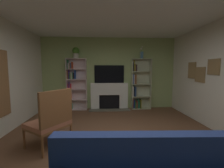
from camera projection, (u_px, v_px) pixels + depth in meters
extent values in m
plane|color=brown|center=(116.00, 149.00, 2.89)|extent=(7.29, 7.29, 0.00)
cube|color=#9FB673|center=(109.00, 74.00, 5.80)|extent=(5.17, 0.06, 2.72)
cube|color=olive|center=(214.00, 67.00, 3.72)|extent=(0.03, 0.41, 0.39)
cube|color=#40524F|center=(213.00, 67.00, 3.72)|extent=(0.01, 0.35, 0.33)
cube|color=olive|center=(200.00, 75.00, 4.24)|extent=(0.03, 0.41, 0.43)
cube|color=#9E984C|center=(200.00, 75.00, 4.24)|extent=(0.01, 0.35, 0.37)
cube|color=olive|center=(192.00, 70.00, 4.63)|extent=(0.03, 0.37, 0.50)
cube|color=#49608A|center=(192.00, 70.00, 4.63)|extent=(0.01, 0.31, 0.44)
cube|color=white|center=(95.00, 102.00, 5.75)|extent=(0.32, 0.18, 0.55)
cube|color=white|center=(123.00, 102.00, 5.82)|extent=(0.32, 0.18, 0.55)
cube|color=white|center=(109.00, 89.00, 5.73)|extent=(1.41, 0.18, 0.45)
cube|color=black|center=(109.00, 101.00, 5.84)|extent=(0.78, 0.08, 0.55)
cube|color=#5F5C4F|center=(110.00, 110.00, 5.57)|extent=(1.51, 0.30, 0.03)
cube|color=black|center=(109.00, 74.00, 5.74)|extent=(1.12, 0.06, 0.67)
cube|color=silver|center=(67.00, 84.00, 5.58)|extent=(0.02, 0.27, 1.92)
cube|color=silver|center=(86.00, 84.00, 5.62)|extent=(0.02, 0.27, 1.92)
cube|color=silver|center=(77.00, 84.00, 5.73)|extent=(0.73, 0.02, 1.92)
cube|color=silver|center=(77.00, 109.00, 5.70)|extent=(0.70, 0.27, 0.02)
cube|color=beige|center=(69.00, 105.00, 5.70)|extent=(0.02, 0.16, 0.31)
cube|color=#224F91|center=(70.00, 105.00, 5.68)|extent=(0.04, 0.21, 0.29)
cube|color=olive|center=(71.00, 106.00, 5.69)|extent=(0.02, 0.20, 0.27)
cube|color=#2D724A|center=(72.00, 106.00, 5.71)|extent=(0.03, 0.16, 0.21)
cube|color=silver|center=(77.00, 100.00, 5.66)|extent=(0.70, 0.27, 0.02)
cube|color=beige|center=(68.00, 97.00, 5.64)|extent=(0.02, 0.22, 0.21)
cube|color=beige|center=(70.00, 97.00, 5.64)|extent=(0.04, 0.21, 0.21)
cube|color=#A52F35|center=(71.00, 97.00, 5.66)|extent=(0.03, 0.18, 0.21)
cube|color=silver|center=(77.00, 90.00, 5.62)|extent=(0.70, 0.27, 0.02)
cube|color=#B32537|center=(68.00, 87.00, 5.63)|extent=(0.04, 0.15, 0.19)
cube|color=#573775|center=(69.00, 86.00, 5.61)|extent=(0.04, 0.18, 0.28)
cube|color=red|center=(71.00, 87.00, 5.63)|extent=(0.03, 0.16, 0.20)
cube|color=silver|center=(77.00, 79.00, 5.58)|extent=(0.70, 0.27, 0.02)
cube|color=#915D2F|center=(68.00, 75.00, 5.56)|extent=(0.02, 0.21, 0.30)
cube|color=#4C307B|center=(69.00, 75.00, 5.59)|extent=(0.03, 0.15, 0.33)
cube|color=#267738|center=(70.00, 76.00, 5.59)|extent=(0.04, 0.16, 0.22)
cube|color=beige|center=(72.00, 76.00, 5.58)|extent=(0.04, 0.19, 0.23)
cube|color=#357A4D|center=(73.00, 76.00, 5.59)|extent=(0.03, 0.18, 0.25)
cube|color=black|center=(74.00, 76.00, 5.59)|extent=(0.04, 0.17, 0.24)
cube|color=navy|center=(75.00, 75.00, 5.60)|extent=(0.04, 0.16, 0.32)
cube|color=silver|center=(76.00, 69.00, 5.54)|extent=(0.70, 0.27, 0.02)
cube|color=#28673D|center=(68.00, 64.00, 5.54)|extent=(0.04, 0.16, 0.32)
cube|color=beige|center=(69.00, 66.00, 5.53)|extent=(0.04, 0.21, 0.21)
cube|color=olive|center=(70.00, 66.00, 5.55)|extent=(0.03, 0.17, 0.21)
cube|color=#305086|center=(71.00, 66.00, 5.53)|extent=(0.02, 0.22, 0.21)
cube|color=#B13A1C|center=(72.00, 65.00, 5.53)|extent=(0.03, 0.22, 0.25)
cube|color=silver|center=(76.00, 59.00, 5.51)|extent=(0.70, 0.27, 0.02)
cube|color=beige|center=(132.00, 84.00, 5.72)|extent=(0.02, 0.27, 1.92)
cube|color=beige|center=(150.00, 84.00, 5.76)|extent=(0.02, 0.27, 1.92)
cube|color=beige|center=(140.00, 84.00, 5.87)|extent=(0.73, 0.02, 1.92)
cube|color=beige|center=(141.00, 108.00, 5.84)|extent=(0.70, 0.27, 0.02)
cube|color=brown|center=(132.00, 103.00, 5.84)|extent=(0.04, 0.16, 0.39)
cube|color=#203995|center=(134.00, 104.00, 5.84)|extent=(0.03, 0.16, 0.34)
cube|color=#396838|center=(135.00, 105.00, 5.82)|extent=(0.04, 0.23, 0.25)
cube|color=#AB3424|center=(137.00, 104.00, 5.82)|extent=(0.02, 0.22, 0.31)
cube|color=#206C43|center=(138.00, 104.00, 5.84)|extent=(0.04, 0.18, 0.33)
cube|color=#207F54|center=(139.00, 104.00, 5.86)|extent=(0.03, 0.16, 0.27)
cube|color=olive|center=(140.00, 104.00, 5.83)|extent=(0.03, 0.22, 0.35)
cube|color=beige|center=(141.00, 96.00, 5.79)|extent=(0.70, 0.27, 0.02)
cube|color=beige|center=(133.00, 91.00, 5.76)|extent=(0.04, 0.22, 0.38)
cube|color=black|center=(134.00, 91.00, 5.79)|extent=(0.03, 0.16, 0.41)
cube|color=#304980|center=(135.00, 92.00, 5.78)|extent=(0.04, 0.19, 0.36)
cube|color=beige|center=(141.00, 84.00, 5.74)|extent=(0.70, 0.27, 0.02)
cube|color=#345095|center=(133.00, 79.00, 5.71)|extent=(0.03, 0.22, 0.37)
cube|color=beige|center=(134.00, 79.00, 5.74)|extent=(0.04, 0.17, 0.35)
cube|color=#98572A|center=(135.00, 79.00, 5.72)|extent=(0.04, 0.23, 0.35)
cube|color=beige|center=(141.00, 71.00, 5.69)|extent=(0.70, 0.27, 0.02)
cube|color=black|center=(133.00, 67.00, 5.66)|extent=(0.03, 0.23, 0.35)
cube|color=olive|center=(134.00, 66.00, 5.69)|extent=(0.03, 0.17, 0.41)
cube|color=olive|center=(135.00, 68.00, 5.70)|extent=(0.03, 0.18, 0.28)
cube|color=black|center=(136.00, 68.00, 5.71)|extent=(0.03, 0.16, 0.25)
cube|color=beige|center=(142.00, 59.00, 5.65)|extent=(0.70, 0.27, 0.02)
cylinder|color=beige|center=(76.00, 56.00, 5.48)|extent=(0.19, 0.19, 0.18)
sphere|color=#427424|center=(76.00, 51.00, 5.46)|extent=(0.25, 0.25, 0.25)
cylinder|color=teal|center=(142.00, 55.00, 5.62)|extent=(0.12, 0.12, 0.26)
cylinder|color=#4C7F3F|center=(142.00, 50.00, 5.62)|extent=(0.01, 0.01, 0.10)
sphere|color=white|center=(142.00, 49.00, 5.61)|extent=(0.06, 0.06, 0.06)
cylinder|color=#4C7F3F|center=(141.00, 50.00, 5.60)|extent=(0.01, 0.01, 0.11)
sphere|color=white|center=(141.00, 49.00, 5.59)|extent=(0.06, 0.06, 0.06)
cylinder|color=#4C7F3F|center=(142.00, 49.00, 5.58)|extent=(0.01, 0.01, 0.18)
sphere|color=white|center=(142.00, 47.00, 5.57)|extent=(0.04, 0.04, 0.04)
cube|color=#2F4794|center=(150.00, 156.00, 1.53)|extent=(2.00, 0.25, 0.48)
cylinder|color=brown|center=(42.00, 146.00, 2.59)|extent=(0.04, 0.04, 0.42)
cylinder|color=brown|center=(71.00, 133.00, 3.14)|extent=(0.04, 0.04, 0.42)
cylinder|color=brown|center=(24.00, 138.00, 2.90)|extent=(0.04, 0.04, 0.42)
cylinder|color=brown|center=(53.00, 127.00, 3.45)|extent=(0.04, 0.04, 0.42)
cube|color=#B36A4E|center=(48.00, 123.00, 2.99)|extent=(0.92, 0.93, 0.08)
cube|color=brown|center=(48.00, 126.00, 3.00)|extent=(0.92, 0.93, 0.04)
cube|color=brown|center=(57.00, 109.00, 2.81)|extent=(0.45, 0.60, 0.73)
cube|color=#956D48|center=(134.00, 145.00, 2.24)|extent=(0.97, 0.51, 0.04)
cylinder|color=#956D48|center=(171.00, 167.00, 2.06)|extent=(0.05, 0.05, 0.38)
cylinder|color=#956D48|center=(103.00, 151.00, 2.47)|extent=(0.05, 0.05, 0.38)
cylinder|color=#956D48|center=(158.00, 149.00, 2.52)|extent=(0.05, 0.05, 0.38)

